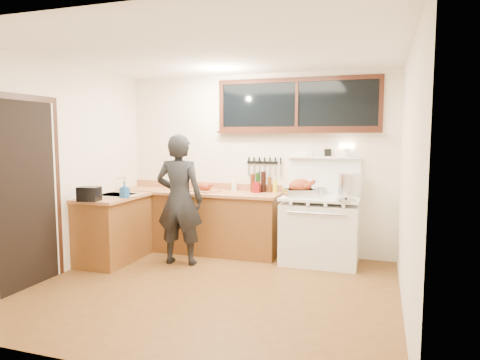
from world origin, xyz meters
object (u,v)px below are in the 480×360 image
(man, at_px, (179,200))
(roast_turkey, at_px, (301,189))
(vintage_stove, at_px, (320,228))
(cutting_board, at_px, (205,188))

(man, xyz_separation_m, roast_turkey, (1.51, 0.56, 0.13))
(vintage_stove, distance_m, roast_turkey, 0.60)
(roast_turkey, bearing_deg, cutting_board, 177.33)
(man, distance_m, cutting_board, 0.64)
(vintage_stove, relative_size, cutting_board, 3.31)
(vintage_stove, relative_size, roast_turkey, 3.33)
(roast_turkey, bearing_deg, vintage_stove, 13.57)
(vintage_stove, bearing_deg, man, -160.56)
(vintage_stove, distance_m, man, 1.93)
(vintage_stove, distance_m, cutting_board, 1.75)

